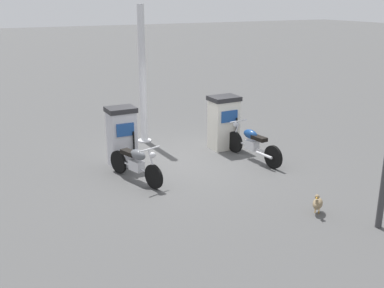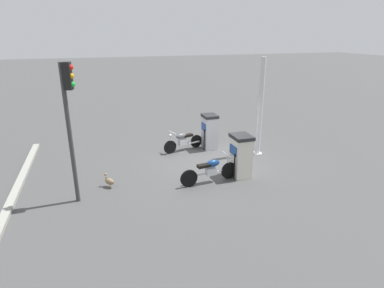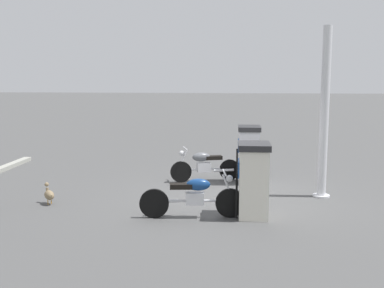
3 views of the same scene
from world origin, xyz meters
name	(u,v)px [view 3 (image 3 of 3)]	position (x,y,z in m)	size (l,w,h in m)	color
ground_plane	(227,197)	(0.00, 0.00, 0.00)	(120.00, 120.00, 0.00)	#4C4C4C
fuel_pump_near	(249,154)	(-0.54, -1.49, 0.76)	(0.62, 0.71, 1.50)	silver
fuel_pump_far	(253,180)	(-0.54, 1.49, 0.76)	(0.67, 0.79, 1.49)	silver
motorcycle_near_pump	(204,165)	(0.63, -1.57, 0.44)	(1.84, 0.74, 0.92)	black
motorcycle_far_pump	(194,196)	(0.64, 1.66, 0.44)	(2.10, 0.56, 0.93)	black
wandering_duck	(49,194)	(3.89, 0.97, 0.22)	(0.38, 0.42, 0.46)	#847051
canopy_support_pole	(324,116)	(-2.19, -0.24, 1.88)	(0.40, 0.40, 3.92)	silver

